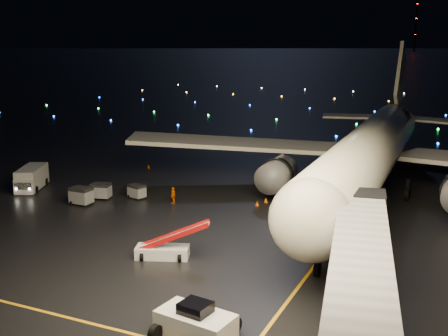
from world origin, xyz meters
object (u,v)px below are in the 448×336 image
at_px(service_truck, 32,178).
at_px(belt_loader, 162,240).
at_px(pushback_tug, 196,320).
at_px(airliner, 375,119).
at_px(crew_c, 173,195).
at_px(baggage_cart_0, 137,192).
at_px(baggage_cart_2, 81,196).
at_px(baggage_cart_1, 101,191).

bearing_deg(service_truck, belt_loader, -50.84).
xyz_separation_m(pushback_tug, belt_loader, (-7.93, 9.66, 0.42)).
bearing_deg(airliner, service_truck, -158.87).
distance_m(pushback_tug, crew_c, 27.37).
xyz_separation_m(belt_loader, service_truck, (-24.40, 11.94, -0.20)).
bearing_deg(airliner, pushback_tug, -96.95).
relative_size(belt_loader, service_truck, 0.87).
bearing_deg(baggage_cart_0, baggage_cart_2, -115.75).
bearing_deg(baggage_cart_0, belt_loader, -33.94).
relative_size(airliner, crew_c, 33.03).
distance_m(belt_loader, baggage_cart_0, 17.56).
relative_size(pushback_tug, service_truck, 0.64).
distance_m(pushback_tug, baggage_cart_2, 29.77).
bearing_deg(belt_loader, service_truck, 133.48).
height_order(airliner, crew_c, airliner).
xyz_separation_m(service_truck, baggage_cart_0, (13.21, 1.57, -0.54)).
bearing_deg(belt_loader, crew_c, 95.74).
relative_size(crew_c, baggage_cart_0, 1.00).
height_order(pushback_tug, crew_c, pushback_tug).
xyz_separation_m(airliner, baggage_cart_2, (-26.61, -17.73, -7.33)).
relative_size(airliner, pushback_tug, 12.98).
xyz_separation_m(airliner, belt_loader, (-11.45, -26.85, -6.76)).
bearing_deg(belt_loader, baggage_cart_1, 120.72).
bearing_deg(service_truck, baggage_cart_2, -41.69).
bearing_deg(crew_c, belt_loader, 20.98).
relative_size(airliner, baggage_cart_2, 26.88).
distance_m(service_truck, baggage_cart_1, 9.79).
bearing_deg(pushback_tug, baggage_cart_1, 144.68).
distance_m(airliner, service_truck, 39.44).
bearing_deg(baggage_cart_2, pushback_tug, -37.93).
relative_size(belt_loader, crew_c, 3.47).
bearing_deg(pushback_tug, service_truck, 154.48).
distance_m(airliner, pushback_tug, 37.38).
bearing_deg(pushback_tug, baggage_cart_0, 137.74).
xyz_separation_m(baggage_cart_0, baggage_cart_1, (-3.44, -1.74, 0.10)).
height_order(baggage_cart_1, baggage_cart_2, baggage_cart_2).
relative_size(pushback_tug, belt_loader, 0.73).
height_order(pushback_tug, belt_loader, belt_loader).
height_order(pushback_tug, baggage_cart_1, pushback_tug).
bearing_deg(baggage_cart_0, airliner, 46.97).
xyz_separation_m(service_truck, crew_c, (17.76, 1.56, -0.41)).
xyz_separation_m(belt_loader, baggage_cart_0, (-11.18, 13.51, -0.73)).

